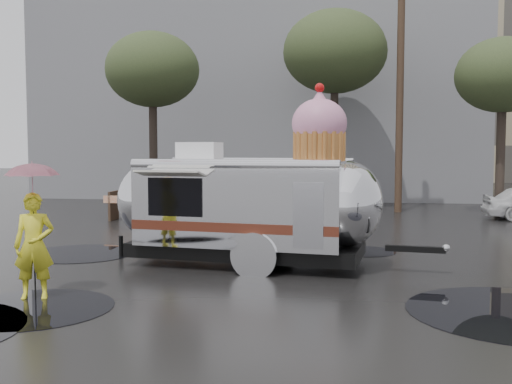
# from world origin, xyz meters

# --- Properties ---
(ground) EXTENTS (120.00, 120.00, 0.00)m
(ground) POSITION_xyz_m (0.00, 0.00, 0.00)
(ground) COLOR black
(ground) RESTS_ON ground
(puddles) EXTENTS (11.80, 9.60, 0.01)m
(puddles) POSITION_xyz_m (-2.43, -0.06, 0.01)
(puddles) COLOR black
(puddles) RESTS_ON ground
(grey_building) EXTENTS (22.00, 12.00, 13.00)m
(grey_building) POSITION_xyz_m (-4.00, 24.00, 6.50)
(grey_building) COLOR slate
(grey_building) RESTS_ON ground
(utility_pole) EXTENTS (1.60, 0.28, 9.00)m
(utility_pole) POSITION_xyz_m (2.50, 14.00, 4.62)
(utility_pole) COLOR #473323
(utility_pole) RESTS_ON ground
(tree_left) EXTENTS (3.64, 3.64, 6.95)m
(tree_left) POSITION_xyz_m (-7.00, 13.00, 5.48)
(tree_left) COLOR #382D26
(tree_left) RESTS_ON ground
(tree_mid) EXTENTS (4.20, 4.20, 8.03)m
(tree_mid) POSITION_xyz_m (0.00, 15.00, 6.34)
(tree_mid) COLOR #382D26
(tree_mid) RESTS_ON ground
(tree_right) EXTENTS (3.36, 3.36, 6.42)m
(tree_right) POSITION_xyz_m (6.00, 13.00, 5.06)
(tree_right) COLOR #382D26
(tree_right) RESTS_ON ground
(barricade_row) EXTENTS (4.30, 0.80, 1.00)m
(barricade_row) POSITION_xyz_m (-5.55, 9.96, 0.52)
(barricade_row) COLOR #473323
(barricade_row) RESTS_ON ground
(airstream_trailer) EXTENTS (7.14, 3.02, 3.87)m
(airstream_trailer) POSITION_xyz_m (-1.63, 2.82, 1.36)
(airstream_trailer) COLOR silver
(airstream_trailer) RESTS_ON ground
(person_left) EXTENTS (0.72, 0.58, 1.76)m
(person_left) POSITION_xyz_m (-4.73, -0.56, 0.88)
(person_left) COLOR yellow
(person_left) RESTS_ON ground
(umbrella_pink) EXTENTS (1.05, 1.05, 2.27)m
(umbrella_pink) POSITION_xyz_m (-4.73, -0.56, 1.91)
(umbrella_pink) COLOR #CA7C90
(umbrella_pink) RESTS_ON ground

